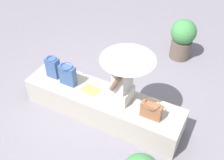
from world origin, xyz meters
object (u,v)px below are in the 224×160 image
at_px(handbag_black, 68,75).
at_px(shoulder_bag_spare, 53,67).
at_px(person_seated, 122,80).
at_px(tote_bag_canvas, 151,110).
at_px(magazine, 91,90).
at_px(parasol, 128,54).
at_px(planter_near, 183,38).

bearing_deg(handbag_black, shoulder_bag_spare, 171.59).
height_order(person_seated, handbag_black, person_seated).
height_order(tote_bag_canvas, magazine, tote_bag_canvas).
distance_m(parasol, planter_near, 2.34).
bearing_deg(magazine, planter_near, 70.49).
relative_size(parasol, shoulder_bag_spare, 2.67).
xyz_separation_m(parasol, handbag_black, (-1.01, -0.08, -0.70)).
xyz_separation_m(person_seated, tote_bag_canvas, (0.53, -0.13, -0.25)).
bearing_deg(magazine, handbag_black, -174.02).
height_order(parasol, magazine, parasol).
bearing_deg(planter_near, shoulder_bag_spare, -126.11).
xyz_separation_m(person_seated, shoulder_bag_spare, (-1.27, -0.03, -0.20)).
height_order(magazine, planter_near, planter_near).
distance_m(shoulder_bag_spare, magazine, 0.76).
xyz_separation_m(handbag_black, magazine, (0.41, 0.03, -0.18)).
height_order(parasol, shoulder_bag_spare, parasol).
bearing_deg(planter_near, parasol, -96.66).
distance_m(handbag_black, shoulder_bag_spare, 0.33).
height_order(person_seated, parasol, parasol).
height_order(parasol, handbag_black, parasol).
height_order(person_seated, tote_bag_canvas, person_seated).
bearing_deg(parasol, planter_near, 83.34).
xyz_separation_m(person_seated, parasol, (0.07, -0.00, 0.50)).
relative_size(person_seated, shoulder_bag_spare, 2.39).
height_order(tote_bag_canvas, shoulder_bag_spare, shoulder_bag_spare).
distance_m(person_seated, handbag_black, 0.97).
bearing_deg(tote_bag_canvas, magazine, 175.63).
bearing_deg(planter_near, magazine, -111.29).
distance_m(tote_bag_canvas, magazine, 1.08).
height_order(handbag_black, magazine, handbag_black).
bearing_deg(shoulder_bag_spare, tote_bag_canvas, -3.20).
distance_m(magazine, planter_near, 2.37).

